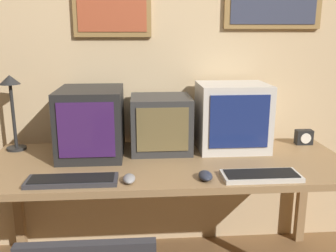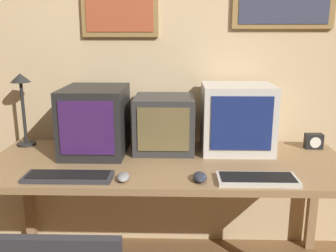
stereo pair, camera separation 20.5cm
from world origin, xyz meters
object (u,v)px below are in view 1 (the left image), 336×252
object	(u,v)px
monitor_center	(161,123)
keyboard_side	(261,176)
desk_lamp	(11,97)
desk_clock	(304,137)
mouse_near_keyboard	(129,179)
monitor_left	(91,122)
keyboard_main	(72,180)
monitor_right	(232,117)
mouse_far_corner	(205,176)

from	to	relation	value
monitor_center	keyboard_side	bearing A→B (deg)	-47.00
desk_lamp	desk_clock	bearing A→B (deg)	-0.71
mouse_near_keyboard	desk_clock	world-z (taller)	desk_clock
desk_clock	monitor_left	bearing A→B (deg)	-175.64
keyboard_main	keyboard_side	size ratio (longest dim) A/B	1.13
monitor_left	desk_clock	xyz separation A→B (m)	(1.33, 0.10, -0.15)
monitor_left	mouse_near_keyboard	world-z (taller)	monitor_left
monitor_center	desk_clock	distance (m)	0.93
monitor_right	desk_lamp	distance (m)	1.33
mouse_far_corner	desk_lamp	world-z (taller)	desk_lamp
monitor_right	keyboard_side	bearing A→B (deg)	-86.34
keyboard_side	mouse_near_keyboard	xyz separation A→B (m)	(-0.65, -0.00, 0.00)
monitor_left	desk_clock	distance (m)	1.34
monitor_right	keyboard_side	distance (m)	0.53
desk_lamp	mouse_near_keyboard	bearing A→B (deg)	-38.97
keyboard_side	desk_lamp	xyz separation A→B (m)	(-1.36, 0.57, 0.31)
monitor_center	keyboard_side	size ratio (longest dim) A/B	0.92
desk_clock	mouse_far_corner	bearing A→B (deg)	-143.51
monitor_center	keyboard_main	size ratio (longest dim) A/B	0.82
monitor_right	desk_clock	distance (m)	0.52
monitor_center	desk_clock	world-z (taller)	monitor_center
keyboard_main	desk_clock	xyz separation A→B (m)	(1.38, 0.54, 0.03)
desk_lamp	mouse_far_corner	bearing A→B (deg)	-27.72
monitor_right	desk_clock	xyz separation A→B (m)	(0.49, 0.05, -0.16)
monitor_center	desk_lamp	xyz separation A→B (m)	(-0.89, 0.07, 0.16)
keyboard_main	monitor_center	bearing A→B (deg)	47.22
keyboard_main	mouse_far_corner	distance (m)	0.65
monitor_center	mouse_near_keyboard	size ratio (longest dim) A/B	3.30
monitor_center	monitor_right	size ratio (longest dim) A/B	0.86
mouse_near_keyboard	keyboard_side	bearing A→B (deg)	0.09
monitor_right	keyboard_main	world-z (taller)	monitor_right
keyboard_side	monitor_left	bearing A→B (deg)	153.08
keyboard_main	mouse_far_corner	size ratio (longest dim) A/B	3.82
monitor_left	keyboard_side	distance (m)	1.00
mouse_near_keyboard	monitor_right	bearing A→B (deg)	38.74
monitor_left	desk_lamp	distance (m)	0.51
monitor_center	desk_lamp	size ratio (longest dim) A/B	0.78
desk_clock	monitor_right	bearing A→B (deg)	-174.06
keyboard_side	mouse_far_corner	bearing A→B (deg)	179.40
mouse_near_keyboard	desk_clock	xyz separation A→B (m)	(1.11, 0.55, 0.03)
mouse_near_keyboard	desk_clock	size ratio (longest dim) A/B	1.02
monitor_center	mouse_near_keyboard	xyz separation A→B (m)	(-0.18, -0.50, -0.15)
monitor_right	desk_lamp	size ratio (longest dim) A/B	0.91
mouse_far_corner	desk_lamp	bearing A→B (deg)	152.28
monitor_left	desk_lamp	world-z (taller)	desk_lamp
keyboard_main	mouse_far_corner	xyz separation A→B (m)	(0.65, -0.01, 0.01)
monitor_right	keyboard_main	distance (m)	1.03
keyboard_main	mouse_near_keyboard	size ratio (longest dim) A/B	4.03
monitor_left	monitor_right	distance (m)	0.85
mouse_far_corner	monitor_left	bearing A→B (deg)	143.53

